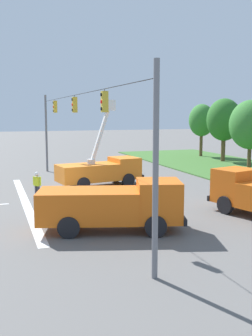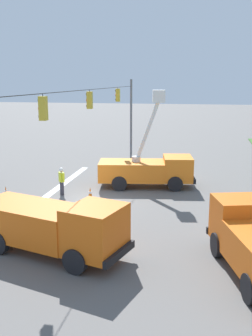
{
  "view_description": "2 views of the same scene",
  "coord_description": "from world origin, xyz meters",
  "px_view_note": "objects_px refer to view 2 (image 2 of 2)",
  "views": [
    {
      "loc": [
        24.57,
        -5.01,
        5.49
      ],
      "look_at": [
        1.18,
        3.07,
        2.04
      ],
      "focal_mm": 42.0,
      "sensor_mm": 36.0,
      "label": 1
    },
    {
      "loc": [
        21.91,
        6.19,
        7.12
      ],
      "look_at": [
        -2.13,
        1.61,
        1.63
      ],
      "focal_mm": 42.0,
      "sensor_mm": 36.0,
      "label": 2
    }
  ],
  "objects_px": {
    "utility_truck_support_far": "(52,225)",
    "traffic_cone_mid_right": "(161,171)",
    "utility_truck_bucket_lift": "(148,168)",
    "traffic_cone_foreground_left": "(6,192)",
    "road_worker": "(62,179)",
    "traffic_cone_mid_left": "(90,193)"
  },
  "relations": [
    {
      "from": "utility_truck_bucket_lift",
      "to": "traffic_cone_mid_right",
      "type": "bearing_deg",
      "value": 169.42
    },
    {
      "from": "utility_truck_support_far",
      "to": "traffic_cone_foreground_left",
      "type": "height_order",
      "value": "utility_truck_support_far"
    },
    {
      "from": "road_worker",
      "to": "traffic_cone_mid_right",
      "type": "height_order",
      "value": "road_worker"
    },
    {
      "from": "utility_truck_bucket_lift",
      "to": "traffic_cone_foreground_left",
      "type": "bearing_deg",
      "value": -64.45
    },
    {
      "from": "traffic_cone_foreground_left",
      "to": "traffic_cone_mid_left",
      "type": "xyz_separation_m",
      "value": [
        -0.49,
        5.31,
        0.05
      ]
    },
    {
      "from": "road_worker",
      "to": "traffic_cone_foreground_left",
      "type": "height_order",
      "value": "road_worker"
    },
    {
      "from": "utility_truck_support_far",
      "to": "traffic_cone_foreground_left",
      "type": "relative_size",
      "value": 10.64
    },
    {
      "from": "traffic_cone_mid_right",
      "to": "utility_truck_bucket_lift",
      "type": "bearing_deg",
      "value": -10.58
    },
    {
      "from": "road_worker",
      "to": "traffic_cone_mid_left",
      "type": "xyz_separation_m",
      "value": [
        0.58,
        2.02,
        -0.63
      ]
    },
    {
      "from": "utility_truck_support_far",
      "to": "traffic_cone_mid_right",
      "type": "bearing_deg",
      "value": 167.86
    },
    {
      "from": "road_worker",
      "to": "traffic_cone_mid_left",
      "type": "distance_m",
      "value": 2.19
    },
    {
      "from": "traffic_cone_foreground_left",
      "to": "traffic_cone_mid_right",
      "type": "distance_m",
      "value": 11.5
    },
    {
      "from": "traffic_cone_mid_left",
      "to": "traffic_cone_mid_right",
      "type": "bearing_deg",
      "value": 151.25
    },
    {
      "from": "road_worker",
      "to": "traffic_cone_mid_right",
      "type": "distance_m",
      "value": 8.38
    },
    {
      "from": "utility_truck_support_far",
      "to": "traffic_cone_mid_right",
      "type": "distance_m",
      "value": 14.78
    },
    {
      "from": "traffic_cone_foreground_left",
      "to": "traffic_cone_mid_left",
      "type": "relative_size",
      "value": 0.89
    },
    {
      "from": "traffic_cone_mid_right",
      "to": "utility_truck_support_far",
      "type": "bearing_deg",
      "value": -12.14
    },
    {
      "from": "utility_truck_bucket_lift",
      "to": "utility_truck_support_far",
      "type": "distance_m",
      "value": 11.53
    },
    {
      "from": "utility_truck_bucket_lift",
      "to": "road_worker",
      "type": "distance_m",
      "value": 5.9
    },
    {
      "from": "utility_truck_bucket_lift",
      "to": "road_worker",
      "type": "relative_size",
      "value": 3.78
    },
    {
      "from": "traffic_cone_mid_left",
      "to": "traffic_cone_mid_right",
      "type": "height_order",
      "value": "traffic_cone_mid_right"
    },
    {
      "from": "utility_truck_bucket_lift",
      "to": "traffic_cone_foreground_left",
      "type": "distance_m",
      "value": 9.35
    }
  ]
}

